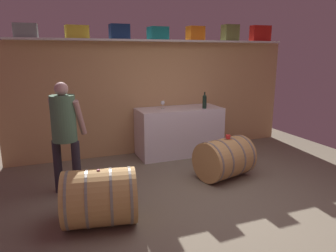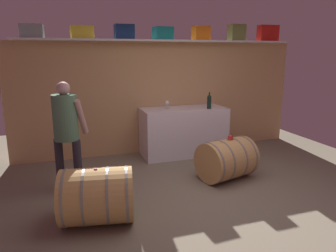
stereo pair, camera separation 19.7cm
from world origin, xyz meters
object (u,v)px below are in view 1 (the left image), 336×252
Objects in this scene: tasting_cup at (228,137)px; wine_glass at (163,103)px; wine_bottle_dark at (205,101)px; wine_barrel_far at (100,197)px; winemaker_pouring at (64,127)px; work_cabinet at (179,131)px; toolcase_yellow at (77,32)px; toolcase_red at (260,34)px; toolcase_grey at (26,31)px; toolcase_olive at (230,33)px; toolcase_navy at (119,32)px; toolcase_teal at (158,33)px; wine_barrel_near at (224,158)px; toolcase_orange at (195,33)px.

wine_glass is at bearing 111.78° from tasting_cup.
wine_barrel_far is at bearing -140.96° from wine_bottle_dark.
winemaker_pouring is at bearing 172.60° from tasting_cup.
wine_glass is at bearing 171.52° from work_cabinet.
wine_barrel_far is at bearing -95.95° from toolcase_yellow.
toolcase_red is 4.40m from winemaker_pouring.
work_cabinet is at bearing 100.18° from tasting_cup.
toolcase_grey is at bearing 116.93° from wine_barrel_far.
toolcase_yellow is at bearing 168.35° from wine_bottle_dark.
toolcase_red is at bearing 5.21° from wine_glass.
winemaker_pouring is at bearing -154.90° from toolcase_olive.
toolcase_navy is at bearing 162.94° from wine_bottle_dark.
wine_bottle_dark is (0.75, -0.44, -1.21)m from toolcase_teal.
wine_barrel_near is (1.22, -1.58, -1.94)m from toolcase_navy.
toolcase_olive is 4.24m from wine_barrel_far.
toolcase_teal is at bearing 109.72° from tasting_cup.
wine_glass reaches higher than work_cabinet.
wine_barrel_near is at bearing -69.98° from wine_glass.
toolcase_navy is at bearing 128.73° from tasting_cup.
winemaker_pouring is at bearing -153.61° from toolcase_orange.
wine_bottle_dark is at bearing 63.09° from wine_barrel_near.
toolcase_red reaches higher than wine_barrel_far.
wine_bottle_dark is at bearing -160.80° from toolcase_red.
toolcase_teal reaches higher than wine_barrel_near.
tasting_cup is (2.06, 0.68, 0.33)m from wine_barrel_far.
toolcase_red is (2.22, 0.00, 0.04)m from toolcase_teal.
toolcase_grey is at bearing 134.17° from wine_barrel_near.
toolcase_olive is at bearing 59.24° from tasting_cup.
toolcase_grey reaches higher than wine_barrel_far.
wine_bottle_dark reaches higher than wine_barrel_near.
wine_barrel_far is (-3.00, -2.26, -1.95)m from toolcase_olive.
toolcase_red is 2.71× the size of wine_glass.
wine_barrel_far is at bearing -139.15° from toolcase_olive.
toolcase_olive is 2.71m from wine_barrel_near.
wine_glass is at bearing -2.11° from toolcase_grey.
toolcase_olive reaches higher than wine_barrel_near.
toolcase_teal is at bearing 3.13° from toolcase_grey.
toolcase_teal is 0.78× the size of toolcase_red.
toolcase_teal is 1.07× the size of toolcase_orange.
toolcase_orange reaches higher than toolcase_navy.
toolcase_navy reaches higher than wine_barrel_far.
toolcase_grey is 1.15× the size of toolcase_orange.
wine_barrel_far is (-2.01, -0.68, 0.01)m from wine_barrel_near.
toolcase_navy is 2.09m from work_cabinet.
wine_barrel_near is at bearing 180.00° from tasting_cup.
wine_glass is at bearing -11.77° from toolcase_yellow.
toolcase_yellow reaches higher than wine_bottle_dark.
wine_bottle_dark is 0.20× the size of winemaker_pouring.
toolcase_olive reaches higher than wine_barrel_far.
toolcase_yellow is 1.19× the size of toolcase_olive.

